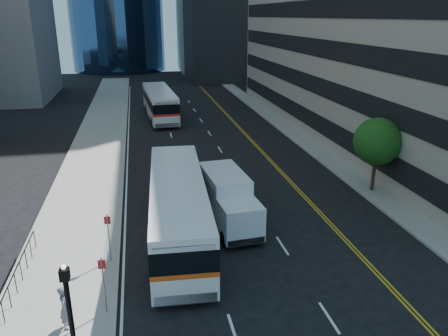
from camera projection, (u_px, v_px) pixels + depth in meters
name	position (u px, v px, depth m)	size (l,w,h in m)	color
ground	(286.00, 267.00, 21.38)	(160.00, 160.00, 0.00)	black
sidewalk_west	(100.00, 141.00, 42.57)	(5.00, 90.00, 0.15)	gray
sidewalk_east	(290.00, 131.00, 46.14)	(2.00, 90.00, 0.15)	gray
street_tree	(377.00, 142.00, 29.23)	(3.20, 3.20, 5.10)	#332114
lamp_post	(72.00, 325.00, 13.28)	(0.28, 0.28, 4.56)	black
bus_front	(178.00, 207.00, 23.59)	(3.54, 13.18, 3.36)	white
bus_rear	(160.00, 103.00, 51.71)	(3.58, 13.16, 3.36)	white
box_truck	(229.00, 199.00, 25.24)	(2.67, 6.40, 2.99)	white
pedestrian	(65.00, 307.00, 16.74)	(0.66, 0.43, 1.80)	#5B5A62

